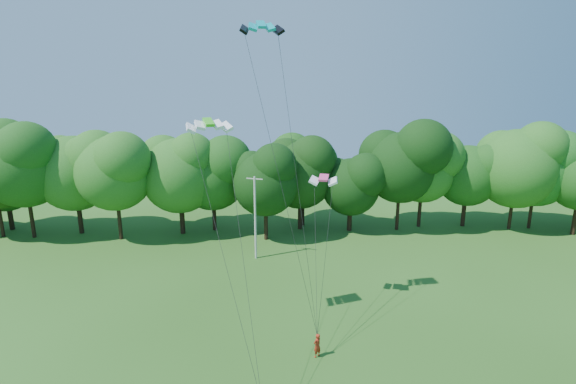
{
  "coord_description": "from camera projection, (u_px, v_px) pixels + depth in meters",
  "views": [
    {
      "loc": [
        -0.65,
        -12.61,
        17.13
      ],
      "look_at": [
        0.09,
        13.0,
        10.48
      ],
      "focal_mm": 28.0,
      "sensor_mm": 36.0,
      "label": 1
    }
  ],
  "objects": [
    {
      "name": "utility_pole",
      "position": [
        255.0,
        217.0,
        42.43
      ],
      "size": [
        1.54,
        0.64,
        8.09
      ],
      "rotation": [
        0.0,
        0.0,
        -0.35
      ],
      "color": "beige",
      "rests_on": "ground"
    },
    {
      "name": "kite_flyer_left",
      "position": [
        317.0,
        345.0,
        28.04
      ],
      "size": [
        0.69,
        0.67,
        1.59
      ],
      "primitive_type": "imported",
      "rotation": [
        0.0,
        0.0,
        3.86
      ],
      "color": "#A92A15",
      "rests_on": "ground"
    },
    {
      "name": "kite_teal",
      "position": [
        261.0,
        25.0,
        27.62
      ],
      "size": [
        2.77,
        1.57,
        0.6
      ],
      "rotation": [
        0.0,
        0.0,
        0.17
      ],
      "color": "#059CA5",
      "rests_on": "ground"
    },
    {
      "name": "kite_green",
      "position": [
        209.0,
        122.0,
        27.74
      ],
      "size": [
        3.03,
        2.09,
        0.49
      ],
      "rotation": [
        0.0,
        0.0,
        0.33
      ],
      "color": "#3DD21F",
      "rests_on": "ground"
    },
    {
      "name": "kite_pink",
      "position": [
        324.0,
        178.0,
        32.14
      ],
      "size": [
        2.18,
        1.4,
        0.39
      ],
      "rotation": [
        0.0,
        0.0,
        -0.23
      ],
      "color": "#E94084",
      "rests_on": "ground"
    },
    {
      "name": "tree_back_center",
      "position": [
        300.0,
        164.0,
        49.93
      ],
      "size": [
        8.32,
        8.32,
        12.1
      ],
      "color": "black",
      "rests_on": "ground"
    },
    {
      "name": "tree_back_east",
      "position": [
        537.0,
        163.0,
        50.18
      ],
      "size": [
        8.38,
        8.38,
        12.19
      ],
      "color": "#322014",
      "rests_on": "ground"
    }
  ]
}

